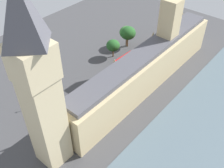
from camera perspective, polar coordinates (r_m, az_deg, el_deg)
ground_plane at (r=103.66m, az=5.88°, el=0.32°), size 147.77×147.77×0.00m
parliament_building at (r=98.47m, az=7.54°, el=3.88°), size 10.91×77.77×30.11m
clock_tower at (r=61.79m, az=-15.83°, el=-0.09°), size 8.82×8.82×53.73m
car_yellow_cab_leading at (r=127.15m, az=10.36°, el=8.69°), size 1.95×4.18×1.74m
double_decker_bus_corner at (r=119.55m, az=7.75°, el=7.77°), size 3.02×10.60×4.75m
double_decker_bus_far_end at (r=110.41m, az=2.81°, el=5.08°), size 2.98×10.59×4.75m
car_silver_midblock at (r=99.81m, az=-2.50°, el=-0.66°), size 1.90×4.28×1.74m
car_black_by_river_gate at (r=94.72m, az=-9.19°, el=-4.01°), size 1.99×4.58×1.74m
pedestrian_kerbside at (r=88.68m, az=-10.62°, el=-8.29°), size 0.68×0.61×1.67m
pedestrian_near_tower at (r=88.64m, az=-10.69°, el=-8.38°), size 0.56×0.64×1.56m
plane_tree_opposite_hall at (r=114.44m, az=0.23°, el=8.39°), size 5.90×5.90×8.26m
plane_tree_trailing at (r=121.25m, az=3.50°, el=11.02°), size 7.05×7.05×10.08m
plane_tree_under_trees at (r=121.74m, az=3.21°, el=11.16°), size 6.58×6.58×9.87m
street_lamp_slot_10 at (r=94.23m, az=-16.71°, el=-3.22°), size 0.56×0.56×5.57m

